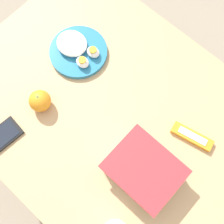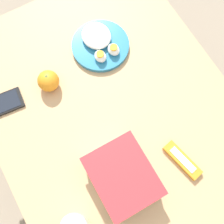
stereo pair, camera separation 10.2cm
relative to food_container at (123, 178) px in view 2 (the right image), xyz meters
name	(u,v)px [view 2 (the right image)]	position (x,y,z in m)	size (l,w,h in m)	color
ground_plane	(112,152)	(0.22, -0.08, -0.76)	(10.00, 10.00, 0.00)	gray
table	(112,117)	(0.22, -0.08, -0.12)	(1.07, 0.81, 0.73)	tan
food_container	(123,178)	(0.00, 0.00, 0.00)	(0.21, 0.17, 0.09)	white
orange_fruit	(48,81)	(0.40, 0.06, 0.00)	(0.07, 0.07, 0.07)	orange
rice_plate	(100,43)	(0.45, -0.17, -0.02)	(0.21, 0.21, 0.05)	teal
candy_bar	(182,160)	(-0.04, -0.20, -0.03)	(0.14, 0.07, 0.02)	orange
cell_phone	(2,104)	(0.42, 0.23, -0.03)	(0.09, 0.14, 0.01)	black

